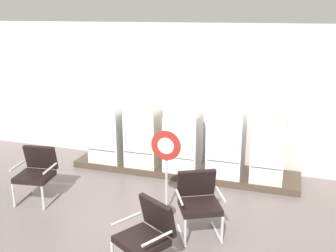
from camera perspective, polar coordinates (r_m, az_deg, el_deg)
name	(u,v)px	position (r m, az deg, el deg)	size (l,w,h in m)	color
back_wall	(192,95)	(8.52, 3.55, 4.53)	(11.76, 0.12, 3.10)	silver
display_plinth	(183,169)	(8.38, 2.27, -6.38)	(4.79, 0.95, 0.14)	#483B2D
refrigerator_0	(108,129)	(8.62, -8.76, -0.38)	(0.70, 0.71, 1.37)	silver
refrigerator_1	(143,130)	(8.23, -3.65, -0.61)	(0.68, 0.62, 1.47)	silver
refrigerator_2	(183,135)	(7.99, 2.22, -1.27)	(0.70, 0.67, 1.43)	white
refrigerator_3	(227,135)	(7.81, 8.60, -1.35)	(0.68, 0.72, 1.55)	white
refrigerator_4	(269,143)	(7.75, 14.60, -2.41)	(0.62, 0.71, 1.41)	silver
armchair_left	(37,171)	(7.44, -18.71, -6.22)	(0.73, 0.72, 0.98)	silver
armchair_right	(199,199)	(6.06, 4.51, -10.67)	(0.83, 0.85, 0.98)	silver
armchair_center	(147,233)	(5.23, -3.12, -15.39)	(0.84, 0.86, 0.98)	silver
sign_stand	(166,171)	(6.54, -0.27, -6.62)	(0.51, 0.32, 1.46)	#2D2D30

